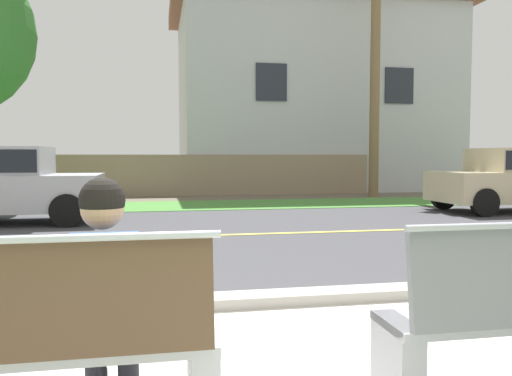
# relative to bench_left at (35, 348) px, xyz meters

# --- Properties ---
(ground_plane) EXTENTS (140.00, 140.00, 0.00)m
(ground_plane) POSITION_rel_bench_left_xyz_m (1.33, 7.62, -0.45)
(ground_plane) COLOR #665B4C
(curb_edge) EXTENTS (44.00, 0.30, 0.11)m
(curb_edge) POSITION_rel_bench_left_xyz_m (1.33, 1.97, -0.40)
(curb_edge) COLOR #ADA89E
(curb_edge) RESTS_ON ground_plane
(street_asphalt) EXTENTS (52.00, 8.00, 0.01)m
(street_asphalt) POSITION_rel_bench_left_xyz_m (1.33, 6.12, -0.45)
(street_asphalt) COLOR #424247
(street_asphalt) RESTS_ON ground_plane
(road_centre_line) EXTENTS (48.00, 0.14, 0.01)m
(road_centre_line) POSITION_rel_bench_left_xyz_m (1.33, 6.12, -0.44)
(road_centre_line) COLOR #E0CC4C
(road_centre_line) RESTS_ON ground_plane
(far_verge_grass) EXTENTS (48.00, 2.80, 0.02)m
(far_verge_grass) POSITION_rel_bench_left_xyz_m (1.33, 11.51, -0.44)
(far_verge_grass) COLOR #478438
(far_verge_grass) RESTS_ON ground_plane
(bench_left) EXTENTS (1.73, 0.48, 1.01)m
(bench_left) POSITION_rel_bench_left_xyz_m (0.00, 0.00, 0.00)
(bench_left) COLOR silver
(bench_left) RESTS_ON ground_plane
(seated_person_blue) EXTENTS (0.52, 0.68, 1.25)m
(seated_person_blue) POSITION_rel_bench_left_xyz_m (0.31, 0.17, 0.22)
(seated_person_blue) COLOR black
(seated_person_blue) RESTS_ON ground_plane
(garden_wall) EXTENTS (13.00, 0.36, 1.40)m
(garden_wall) POSITION_rel_bench_left_xyz_m (1.51, 15.14, 0.25)
(garden_wall) COLOR gray
(garden_wall) RESTS_ON ground_plane
(house_across_street) EXTENTS (11.49, 6.91, 7.72)m
(house_across_street) POSITION_rel_bench_left_xyz_m (6.90, 18.34, 3.46)
(house_across_street) COLOR #B7BCC1
(house_across_street) RESTS_ON ground_plane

